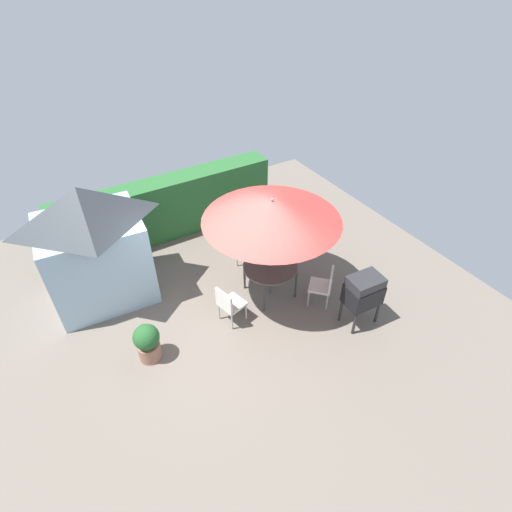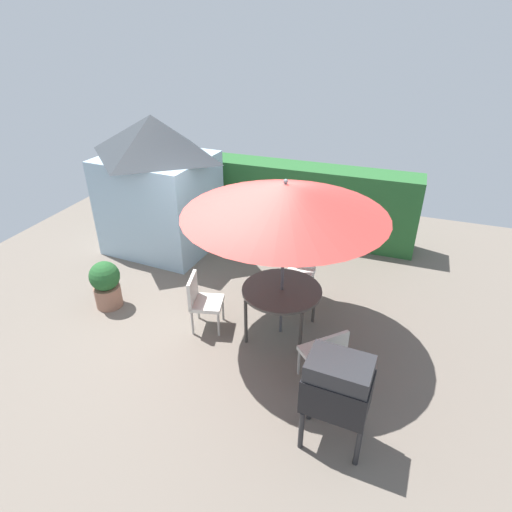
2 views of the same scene
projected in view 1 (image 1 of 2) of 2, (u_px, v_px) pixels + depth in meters
ground_plane at (233, 314)px, 8.55m from camera, size 11.00×11.00×0.00m
hedge_backdrop at (168, 208)px, 10.38m from camera, size 5.69×0.70×1.58m
garden_shed at (93, 244)px, 8.21m from camera, size 2.23×1.95×2.70m
patio_table at (270, 268)px, 8.62m from camera, size 1.18×1.18×0.78m
patio_umbrella at (272, 211)px, 7.70m from camera, size 2.77×2.77×2.46m
bbq_grill at (364, 291)px, 7.88m from camera, size 0.73×0.54×1.20m
chair_near_shed at (229, 303)px, 8.08m from camera, size 0.56×0.56×0.90m
chair_far_side at (324, 284)px, 8.52m from camera, size 0.65×0.65×0.90m
chair_toward_hedge at (246, 249)px, 9.46m from camera, size 0.47×0.47×0.90m
potted_plant_by_shed at (147, 342)px, 7.42m from camera, size 0.49×0.49×0.82m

